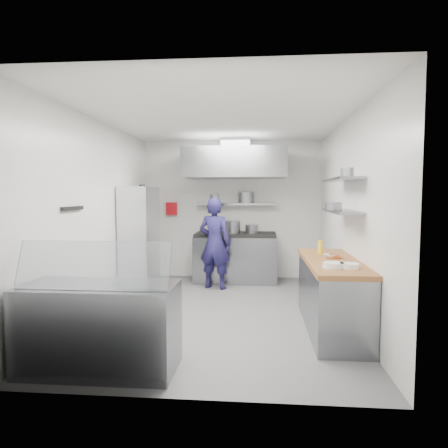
# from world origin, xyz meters

# --- Properties ---
(floor) EXTENTS (5.00, 5.00, 0.00)m
(floor) POSITION_xyz_m (0.00, 0.00, 0.00)
(floor) COLOR #474749
(floor) RESTS_ON ground
(ceiling) EXTENTS (5.00, 5.00, 0.00)m
(ceiling) POSITION_xyz_m (0.00, 0.00, 2.80)
(ceiling) COLOR silver
(ceiling) RESTS_ON wall_back
(wall_back) EXTENTS (3.60, 2.80, 0.02)m
(wall_back) POSITION_xyz_m (0.00, 2.50, 1.40)
(wall_back) COLOR white
(wall_back) RESTS_ON floor
(wall_front) EXTENTS (3.60, 2.80, 0.02)m
(wall_front) POSITION_xyz_m (0.00, -2.50, 1.40)
(wall_front) COLOR white
(wall_front) RESTS_ON floor
(wall_left) EXTENTS (2.80, 5.00, 0.02)m
(wall_left) POSITION_xyz_m (-1.80, 0.00, 1.40)
(wall_left) COLOR white
(wall_left) RESTS_ON floor
(wall_right) EXTENTS (2.80, 5.00, 0.02)m
(wall_right) POSITION_xyz_m (1.80, 0.00, 1.40)
(wall_right) COLOR white
(wall_right) RESTS_ON floor
(gas_range) EXTENTS (1.60, 0.80, 0.90)m
(gas_range) POSITION_xyz_m (0.10, 2.10, 0.45)
(gas_range) COLOR gray
(gas_range) RESTS_ON floor
(cooktop) EXTENTS (1.57, 0.78, 0.06)m
(cooktop) POSITION_xyz_m (0.10, 2.10, 0.93)
(cooktop) COLOR black
(cooktop) RESTS_ON gas_range
(stock_pot_left) EXTENTS (0.27, 0.27, 0.20)m
(stock_pot_left) POSITION_xyz_m (-0.36, 2.42, 1.06)
(stock_pot_left) COLOR slate
(stock_pot_left) RESTS_ON cooktop
(stock_pot_mid) EXTENTS (0.31, 0.31, 0.24)m
(stock_pot_mid) POSITION_xyz_m (0.03, 2.05, 1.08)
(stock_pot_mid) COLOR slate
(stock_pot_mid) RESTS_ON cooktop
(stock_pot_right) EXTENTS (0.25, 0.25, 0.16)m
(stock_pot_right) POSITION_xyz_m (0.42, 2.12, 1.04)
(stock_pot_right) COLOR slate
(stock_pot_right) RESTS_ON cooktop
(over_range_shelf) EXTENTS (1.60, 0.30, 0.04)m
(over_range_shelf) POSITION_xyz_m (0.10, 2.34, 1.52)
(over_range_shelf) COLOR gray
(over_range_shelf) RESTS_ON wall_back
(shelf_pot_a) EXTENTS (0.26, 0.26, 0.18)m
(shelf_pot_a) POSITION_xyz_m (-0.36, 2.58, 1.63)
(shelf_pot_a) COLOR slate
(shelf_pot_a) RESTS_ON over_range_shelf
(shelf_pot_b) EXTENTS (0.31, 0.31, 0.22)m
(shelf_pot_b) POSITION_xyz_m (0.30, 2.36, 1.65)
(shelf_pot_b) COLOR slate
(shelf_pot_b) RESTS_ON over_range_shelf
(extractor_hood) EXTENTS (1.90, 1.15, 0.55)m
(extractor_hood) POSITION_xyz_m (0.10, 1.93, 2.30)
(extractor_hood) COLOR gray
(extractor_hood) RESTS_ON wall_back
(hood_duct) EXTENTS (0.55, 0.55, 0.24)m
(hood_duct) POSITION_xyz_m (0.10, 2.15, 2.68)
(hood_duct) COLOR slate
(hood_duct) RESTS_ON extractor_hood
(red_firebox) EXTENTS (0.22, 0.10, 0.26)m
(red_firebox) POSITION_xyz_m (-1.25, 2.44, 1.42)
(red_firebox) COLOR red
(red_firebox) RESTS_ON wall_back
(chef) EXTENTS (0.70, 0.56, 1.66)m
(chef) POSITION_xyz_m (-0.24, 1.46, 0.83)
(chef) COLOR #1C1848
(chef) RESTS_ON floor
(wire_rack) EXTENTS (0.50, 0.90, 1.85)m
(wire_rack) POSITION_xyz_m (-1.53, 1.10, 0.93)
(wire_rack) COLOR silver
(wire_rack) RESTS_ON floor
(rack_bin_a) EXTENTS (0.14, 0.18, 0.16)m
(rack_bin_a) POSITION_xyz_m (-1.53, 1.01, 0.80)
(rack_bin_a) COLOR white
(rack_bin_a) RESTS_ON wire_rack
(rack_bin_b) EXTENTS (0.15, 0.19, 0.17)m
(rack_bin_b) POSITION_xyz_m (-1.53, 1.37, 1.30)
(rack_bin_b) COLOR yellow
(rack_bin_b) RESTS_ON wire_rack
(rack_jar) EXTENTS (0.11, 0.11, 0.18)m
(rack_jar) POSITION_xyz_m (-1.48, 1.12, 1.80)
(rack_jar) COLOR black
(rack_jar) RESTS_ON wire_rack
(knife_strip) EXTENTS (0.04, 0.55, 0.05)m
(knife_strip) POSITION_xyz_m (-1.78, -0.90, 1.55)
(knife_strip) COLOR black
(knife_strip) RESTS_ON wall_left
(prep_counter_base) EXTENTS (0.62, 2.00, 0.84)m
(prep_counter_base) POSITION_xyz_m (1.48, -0.60, 0.42)
(prep_counter_base) COLOR gray
(prep_counter_base) RESTS_ON floor
(prep_counter_top) EXTENTS (0.65, 2.04, 0.06)m
(prep_counter_top) POSITION_xyz_m (1.48, -0.60, 0.87)
(prep_counter_top) COLOR #97572F
(prep_counter_top) RESTS_ON prep_counter_base
(plate_stack_a) EXTENTS (0.24, 0.24, 0.06)m
(plate_stack_a) POSITION_xyz_m (1.39, -1.18, 0.93)
(plate_stack_a) COLOR white
(plate_stack_a) RESTS_ON prep_counter_top
(plate_stack_b) EXTENTS (0.21, 0.21, 0.06)m
(plate_stack_b) POSITION_xyz_m (1.56, -1.20, 0.93)
(plate_stack_b) COLOR white
(plate_stack_b) RESTS_ON prep_counter_top
(copper_pan) EXTENTS (0.15, 0.15, 0.06)m
(copper_pan) POSITION_xyz_m (1.53, -0.51, 0.93)
(copper_pan) COLOR #B56033
(copper_pan) RESTS_ON prep_counter_top
(squeeze_bottle) EXTENTS (0.07, 0.07, 0.18)m
(squeeze_bottle) POSITION_xyz_m (1.41, -0.09, 0.99)
(squeeze_bottle) COLOR yellow
(squeeze_bottle) RESTS_ON prep_counter_top
(mixing_bowl) EXTENTS (0.27, 0.27, 0.05)m
(mixing_bowl) POSITION_xyz_m (1.50, -0.48, 0.93)
(mixing_bowl) COLOR white
(mixing_bowl) RESTS_ON prep_counter_top
(wall_shelf_lower) EXTENTS (0.30, 1.30, 0.04)m
(wall_shelf_lower) POSITION_xyz_m (1.64, -0.30, 1.50)
(wall_shelf_lower) COLOR gray
(wall_shelf_lower) RESTS_ON wall_right
(wall_shelf_upper) EXTENTS (0.30, 1.30, 0.04)m
(wall_shelf_upper) POSITION_xyz_m (1.64, -0.30, 1.92)
(wall_shelf_upper) COLOR gray
(wall_shelf_upper) RESTS_ON wall_right
(shelf_pot_c) EXTENTS (0.22, 0.22, 0.10)m
(shelf_pot_c) POSITION_xyz_m (1.53, -0.34, 1.57)
(shelf_pot_c) COLOR slate
(shelf_pot_c) RESTS_ON wall_shelf_lower
(shelf_pot_d) EXTENTS (0.26, 0.26, 0.14)m
(shelf_pot_d) POSITION_xyz_m (1.79, -0.13, 2.01)
(shelf_pot_d) COLOR slate
(shelf_pot_d) RESTS_ON wall_shelf_upper
(display_case) EXTENTS (1.50, 0.70, 0.85)m
(display_case) POSITION_xyz_m (-1.00, -2.00, 0.42)
(display_case) COLOR gray
(display_case) RESTS_ON floor
(display_glass) EXTENTS (1.47, 0.19, 0.42)m
(display_glass) POSITION_xyz_m (-1.00, -2.12, 1.07)
(display_glass) COLOR silver
(display_glass) RESTS_ON display_case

